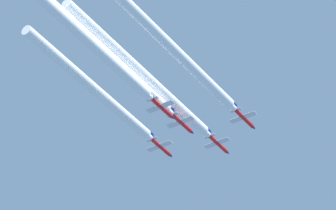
{
  "coord_description": "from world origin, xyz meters",
  "views": [
    {
      "loc": [
        149.33,
        -245.41,
        1.62
      ],
      "look_at": [
        0.03,
        -17.24,
        205.71
      ],
      "focal_mm": 132.46,
      "sensor_mm": 36.0,
      "label": 1
    }
  ],
  "objects": [
    {
      "name": "smoke_trail_left_wingman",
      "position": [
        -13.66,
        -34.11,
        206.82
      ],
      "size": [
        2.98,
        57.29,
        2.98
      ],
      "color": "white"
    },
    {
      "name": "smoke_trail_high_trail",
      "position": [
        0.54,
        -55.04,
        202.18
      ],
      "size": [
        2.98,
        57.23,
        2.98
      ],
      "color": "white"
    },
    {
      "name": "jet_left_wingman",
      "position": [
        -13.66,
        -0.02,
        206.85
      ],
      "size": [
        8.2,
        11.94,
        2.87
      ],
      "color": "red"
    },
    {
      "name": "smoke_trail_lead",
      "position": [
        -0.24,
        -29.56,
        208.66
      ],
      "size": [
        2.98,
        68.23,
        2.98
      ],
      "color": "white"
    },
    {
      "name": "smoke_trail_slot",
      "position": [
        -0.53,
        -48.97,
        204.58
      ],
      "size": [
        2.98,
        68.57,
        2.98
      ],
      "color": "white"
    },
    {
      "name": "jet_high_trail",
      "position": [
        0.54,
        -20.97,
        202.2
      ],
      "size": [
        8.2,
        11.94,
        2.87
      ],
      "color": "red"
    },
    {
      "name": "jet_slot",
      "position": [
        -0.53,
        -9.24,
        204.61
      ],
      "size": [
        8.2,
        11.94,
        2.87
      ],
      "color": "red"
    },
    {
      "name": "jet_right_wingman",
      "position": [
        14.04,
        0.43,
        206.33
      ],
      "size": [
        8.2,
        11.94,
        2.87
      ],
      "color": "red"
    },
    {
      "name": "smoke_trail_right_wingman",
      "position": [
        14.04,
        -39.98,
        206.3
      ],
      "size": [
        2.98,
        69.94,
        2.98
      ],
      "color": "white"
    },
    {
      "name": "jet_lead",
      "position": [
        -0.24,
        10.0,
        208.68
      ],
      "size": [
        8.2,
        11.94,
        2.87
      ],
      "color": "red"
    }
  ]
}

